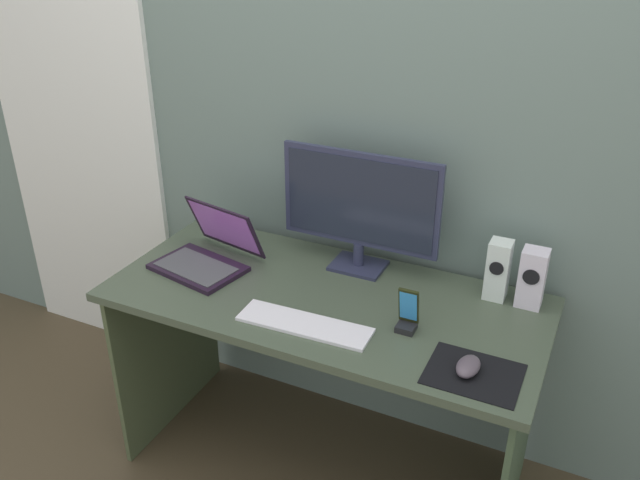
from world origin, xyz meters
name	(u,v)px	position (x,y,z in m)	size (l,w,h in m)	color
ground_plane	(324,464)	(0.00, 0.00, 0.00)	(8.00, 8.00, 0.00)	#473A28
wall_back	(372,109)	(0.00, 0.37, 1.25)	(6.00, 0.04, 2.50)	slate
door_left	(77,130)	(-1.30, 0.34, 1.01)	(0.82, 0.02, 2.02)	white
desk	(324,335)	(0.00, 0.00, 0.58)	(1.40, 0.64, 0.73)	#414D3C
monitor	(360,206)	(0.03, 0.22, 0.97)	(0.55, 0.14, 0.42)	#2A2D47
speaker_right	(532,278)	(0.60, 0.23, 0.83)	(0.08, 0.08, 0.19)	silver
speaker_near_monitor	(498,270)	(0.49, 0.23, 0.83)	(0.07, 0.07, 0.20)	silver
laptop	(207,254)	(-0.45, 0.01, 0.78)	(0.35, 0.34, 0.20)	black
keyboard_external	(304,324)	(0.02, -0.18, 0.74)	(0.41, 0.11, 0.01)	white
mousepad	(474,374)	(0.53, -0.19, 0.73)	(0.25, 0.20, 0.00)	black
mouse	(468,366)	(0.51, -0.19, 0.75)	(0.06, 0.10, 0.04)	#514550
phone_in_dock	(408,316)	(0.30, -0.06, 0.78)	(0.06, 0.06, 0.14)	black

